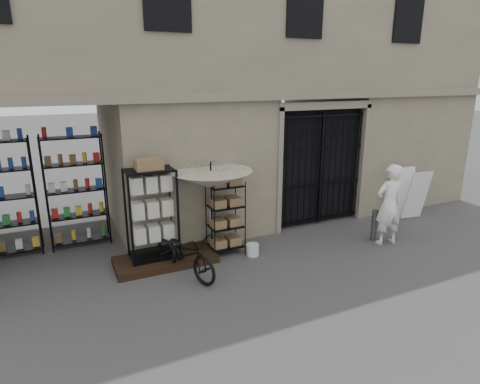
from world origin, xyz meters
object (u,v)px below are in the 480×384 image
white_bucket (253,250)px  easel_sign (411,193)px  market_umbrella (211,175)px  display_cabinet (152,219)px  steel_bollard (374,225)px  bicycle (185,275)px  wire_rack (225,218)px  shopkeeper (385,243)px

white_bucket → easel_sign: 4.94m
market_umbrella → white_bucket: bearing=-31.4°
display_cabinet → easel_sign: bearing=15.0°
steel_bollard → easel_sign: bearing=21.7°
market_umbrella → easel_sign: bearing=-1.0°
white_bucket → bicycle: bicycle is taller
white_bucket → steel_bollard: bearing=-8.4°
wire_rack → bicycle: (-1.12, -0.64, -0.77)m
steel_bollard → shopkeeper: (0.10, -0.27, -0.37)m
display_cabinet → white_bucket: size_ratio=7.40×
market_umbrella → bicycle: 2.04m
market_umbrella → bicycle: (-0.82, -0.69, -1.73)m
display_cabinet → shopkeeper: size_ratio=1.06×
easel_sign → steel_bollard: bearing=-151.4°
market_umbrella → steel_bollard: (3.66, -0.88, -1.37)m
wire_rack → white_bucket: bearing=-47.0°
steel_bollard → easel_sign: easel_sign is taller
shopkeeper → easel_sign: size_ratio=1.41×
display_cabinet → steel_bollard: bearing=5.5°
display_cabinet → easel_sign: size_ratio=1.51×
shopkeeper → display_cabinet: bearing=-7.5°
wire_rack → white_bucket: size_ratio=5.97×
wire_rack → shopkeeper: wire_rack is taller
market_umbrella → display_cabinet: bearing=178.4°
wire_rack → shopkeeper: bearing=-22.6°
wire_rack → bicycle: bearing=-155.0°
wire_rack → easel_sign: size_ratio=1.21×
display_cabinet → market_umbrella: bearing=14.5°
white_bucket → market_umbrella: bearing=148.6°
white_bucket → wire_rack: bearing=138.0°
wire_rack → market_umbrella: bearing=165.7°
wire_rack → steel_bollard: 3.49m
white_bucket → easel_sign: bearing=4.1°
display_cabinet → easel_sign: 6.88m
steel_bollard → market_umbrella: bearing=166.4°
bicycle → easel_sign: (6.46, 0.60, 0.67)m
steel_bollard → easel_sign: (1.98, 0.79, 0.31)m
display_cabinet → bicycle: (0.41, -0.73, -0.96)m
wire_rack → easel_sign: bearing=-5.5°
white_bucket → bicycle: 1.59m
steel_bollard → easel_sign: 2.15m
display_cabinet → shopkeeper: (5.00, -1.19, -0.96)m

